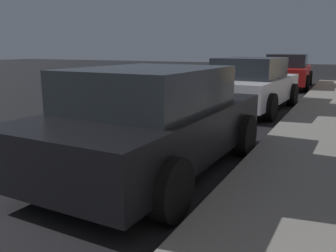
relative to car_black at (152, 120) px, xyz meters
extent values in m
cube|color=black|center=(0.00, 0.02, -0.15)|extent=(1.99, 4.09, 0.64)
cube|color=#1E2328|center=(0.00, -0.06, 0.43)|extent=(1.71, 2.22, 0.56)
cylinder|color=black|center=(-0.91, 1.30, -0.39)|extent=(0.24, 0.67, 0.66)
cylinder|color=black|center=(0.98, 1.25, -0.39)|extent=(0.24, 0.67, 0.66)
cylinder|color=black|center=(-0.98, -1.20, -0.39)|extent=(0.24, 0.67, 0.66)
cylinder|color=black|center=(0.91, -1.26, -0.39)|extent=(0.24, 0.67, 0.66)
cube|color=#B7B7BF|center=(0.00, 5.56, -0.15)|extent=(1.97, 4.25, 0.64)
cube|color=#1E2328|center=(-0.01, 5.46, 0.43)|extent=(1.64, 2.16, 0.56)
cylinder|color=black|center=(-0.80, 6.90, -0.39)|extent=(0.26, 0.67, 0.66)
cylinder|color=black|center=(0.95, 6.80, -0.39)|extent=(0.26, 0.67, 0.66)
cylinder|color=black|center=(-0.95, 4.33, -0.39)|extent=(0.26, 0.67, 0.66)
cylinder|color=black|center=(0.80, 4.23, -0.39)|extent=(0.26, 0.67, 0.66)
cube|color=maroon|center=(0.00, 11.97, -0.15)|extent=(1.93, 4.44, 0.64)
cube|color=#1E2328|center=(0.01, 11.82, 0.43)|extent=(1.61, 2.13, 0.56)
cylinder|color=black|center=(-0.93, 13.27, -0.39)|extent=(0.25, 0.67, 0.66)
cylinder|color=black|center=(0.80, 13.36, -0.39)|extent=(0.25, 0.67, 0.66)
cylinder|color=black|center=(-0.80, 10.57, -0.39)|extent=(0.25, 0.67, 0.66)
cylinder|color=black|center=(0.94, 10.66, -0.39)|extent=(0.25, 0.67, 0.66)
camera|label=1|loc=(2.35, -4.17, 0.97)|focal=37.88mm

